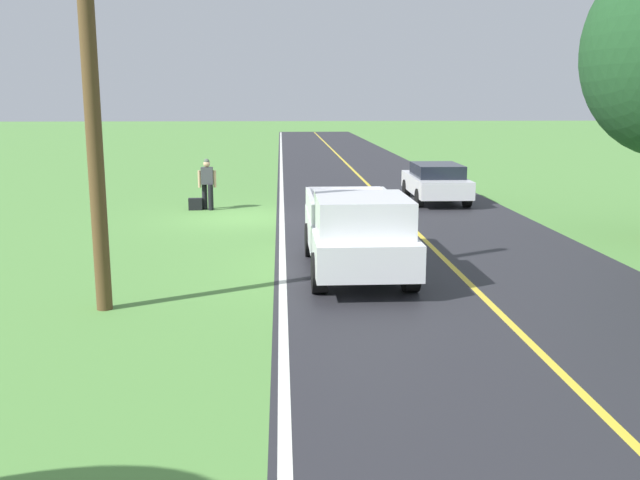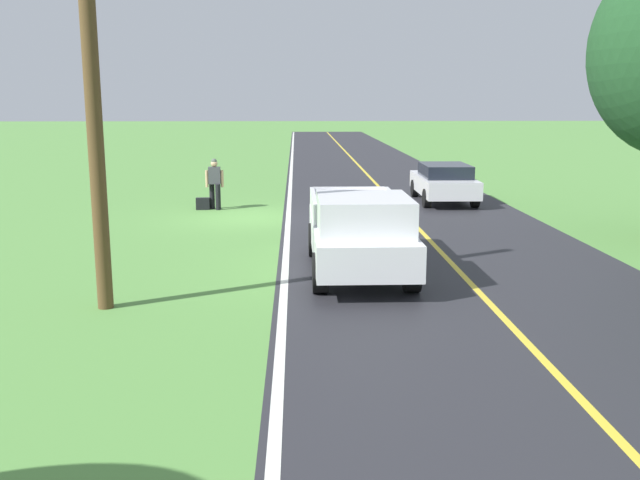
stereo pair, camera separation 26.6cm
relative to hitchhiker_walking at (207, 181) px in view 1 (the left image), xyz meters
name	(u,v)px [view 1 (the left image)]	position (x,y,z in m)	size (l,w,h in m)	color
ground_plane	(244,218)	(-1.33, 1.85, -0.98)	(200.00, 200.00, 0.00)	#568E42
road_surface	(401,217)	(-6.38, 1.85, -0.98)	(8.04, 120.00, 0.00)	#28282D
lane_edge_line	(282,218)	(-2.53, 1.85, -0.98)	(0.16, 117.60, 0.00)	silver
lane_centre_line	(401,216)	(-6.38, 1.85, -0.98)	(0.14, 117.60, 0.00)	gold
hitchhiker_walking	(207,181)	(0.00, 0.00, 0.00)	(0.62, 0.51, 1.75)	black
suitcase_carried	(195,204)	(0.42, 0.10, -0.77)	(0.20, 0.46, 0.41)	black
pickup_truck_passing	(357,231)	(-4.14, 9.34, -0.01)	(2.12, 5.41, 1.82)	silver
sedan_near_oncoming	(436,181)	(-8.22, -1.44, -0.23)	(1.98, 4.43, 1.41)	silver
utility_pole_roadside	(89,64)	(0.69, 11.65, 3.34)	(0.28, 0.28, 8.64)	brown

